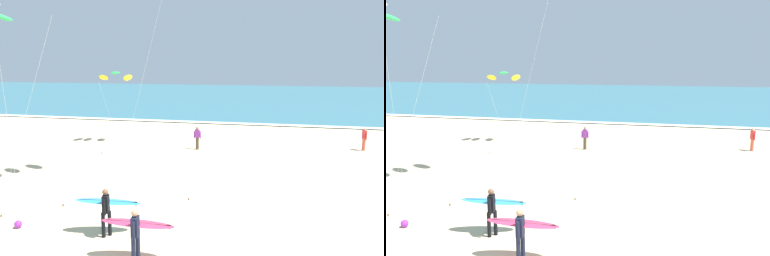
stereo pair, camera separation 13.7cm
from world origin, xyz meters
TOP-DOWN VIEW (x-y plane):
  - ocean_water at (0.00, 57.79)m, footprint 160.00×60.00m
  - shoreline_foam at (0.00, 28.09)m, footprint 160.00×1.10m
  - surfer_lead at (-2.31, 3.10)m, footprint 2.37×1.16m
  - surfer_trailing at (-0.63, 1.58)m, footprint 2.30×1.07m
  - kite_arc_emerald_high at (-8.49, 18.02)m, footprint 2.58×4.74m
  - bystander_red_top at (8.99, 18.97)m, footprint 0.29×0.46m
  - bystander_purple_top at (-2.07, 16.75)m, footprint 0.50×0.22m
  - beach_ball at (-5.71, 2.83)m, footprint 0.28×0.28m

SIDE VIEW (x-z plane):
  - ocean_water at x=0.00m, z-range 0.00..0.08m
  - shoreline_foam at x=0.00m, z-range 0.08..0.09m
  - beach_ball at x=-5.71m, z-range 0.00..0.28m
  - bystander_red_top at x=8.99m, z-range 0.02..1.61m
  - bystander_purple_top at x=-2.07m, z-range 0.02..1.61m
  - surfer_trailing at x=-0.63m, z-range 0.20..1.90m
  - surfer_lead at x=-2.31m, z-range 0.20..1.90m
  - kite_arc_emerald_high at x=-8.49m, z-range 2.28..7.49m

